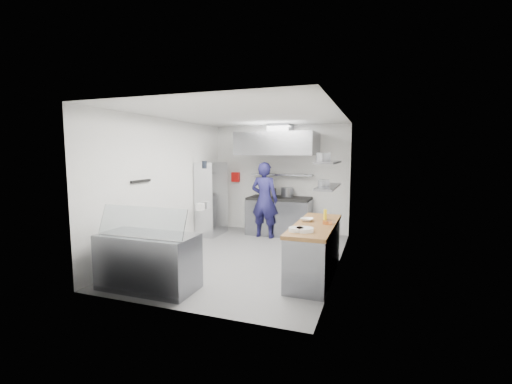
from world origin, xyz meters
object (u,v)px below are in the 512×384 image
at_px(chef, 264,200).
at_px(wire_rack, 212,199).
at_px(gas_range, 279,217).
at_px(display_case, 148,262).

height_order(chef, wire_rack, chef).
height_order(gas_range, wire_rack, wire_rack).
bearing_deg(chef, gas_range, -117.28).
xyz_separation_m(gas_range, chef, (-0.26, -0.42, 0.48)).
relative_size(chef, display_case, 1.24).
bearing_deg(gas_range, wire_rack, -160.56).
bearing_deg(gas_range, chef, -122.20).
bearing_deg(display_case, gas_range, 77.26).
distance_m(wire_rack, display_case, 3.63).
relative_size(gas_range, wire_rack, 0.86).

